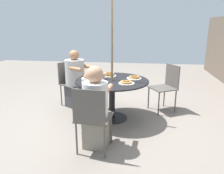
# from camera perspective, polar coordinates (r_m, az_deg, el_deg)

# --- Properties ---
(ground_plane) EXTENTS (12.00, 12.00, 0.00)m
(ground_plane) POSITION_cam_1_polar(r_m,az_deg,el_deg) (3.98, 0.00, -8.08)
(ground_plane) COLOR gray
(patio_table) EXTENTS (1.26, 1.26, 0.70)m
(patio_table) POSITION_cam_1_polar(r_m,az_deg,el_deg) (3.78, 0.00, -0.17)
(patio_table) COLOR black
(patio_table) RESTS_ON ground
(umbrella_pole) EXTENTS (0.04, 0.04, 2.25)m
(umbrella_pole) POSITION_cam_1_polar(r_m,az_deg,el_deg) (3.67, 0.00, 8.22)
(umbrella_pole) COLOR #846B4C
(umbrella_pole) RESTS_ON ground
(patio_chair_north) EXTENTS (0.59, 0.59, 0.89)m
(patio_chair_north) POSITION_cam_1_polar(r_m,az_deg,el_deg) (4.32, 14.03, 0.64)
(patio_chair_north) COLOR #514C47
(patio_chair_north) RESTS_ON ground
(patio_chair_east) EXTENTS (0.60, 0.60, 0.89)m
(patio_chair_east) POSITION_cam_1_polar(r_m,az_deg,el_deg) (4.58, -10.77, 1.70)
(patio_chair_east) COLOR #514C47
(patio_chair_east) RESTS_ON ground
(diner_east) EXTENTS (0.59, 0.63, 1.15)m
(diner_east) POSITION_cam_1_polar(r_m,az_deg,el_deg) (4.45, -9.34, 1.37)
(diner_east) COLOR #3D3D42
(diner_east) RESTS_ON ground
(patio_chair_south) EXTENTS (0.47, 0.47, 0.89)m
(patio_chair_south) POSITION_cam_1_polar(r_m,az_deg,el_deg) (2.78, -5.21, -7.45)
(patio_chair_south) COLOR #514C47
(patio_chair_south) RESTS_ON ground
(diner_south) EXTENTS (0.49, 0.37, 1.13)m
(diner_south) POSITION_cam_1_polar(r_m,az_deg,el_deg) (2.93, -4.17, -6.14)
(diner_south) COLOR gray
(diner_south) RESTS_ON ground
(pancake_plate_a) EXTENTS (0.26, 0.26, 0.05)m
(pancake_plate_a) POSITION_cam_1_polar(r_m,az_deg,el_deg) (3.52, 3.76, 1.15)
(pancake_plate_a) COLOR white
(pancake_plate_a) RESTS_ON patio_table
(pancake_plate_b) EXTENTS (0.26, 0.26, 0.08)m
(pancake_plate_b) POSITION_cam_1_polar(r_m,az_deg,el_deg) (4.03, -0.71, 3.24)
(pancake_plate_b) COLOR white
(pancake_plate_b) RESTS_ON patio_table
(pancake_plate_c) EXTENTS (0.26, 0.26, 0.06)m
(pancake_plate_c) POSITION_cam_1_polar(r_m,az_deg,el_deg) (3.85, 5.80, 2.45)
(pancake_plate_c) COLOR white
(pancake_plate_c) RESTS_ON patio_table
(pancake_plate_d) EXTENTS (0.26, 0.26, 0.07)m
(pancake_plate_d) POSITION_cam_1_polar(r_m,az_deg,el_deg) (3.85, -6.11, 2.52)
(pancake_plate_d) COLOR white
(pancake_plate_d) RESTS_ON patio_table
(syrup_bottle) EXTENTS (0.08, 0.06, 0.14)m
(syrup_bottle) POSITION_cam_1_polar(r_m,az_deg,el_deg) (3.36, -3.69, 1.06)
(syrup_bottle) COLOR #602D0F
(syrup_bottle) RESTS_ON patio_table
(coffee_cup) EXTENTS (0.09, 0.09, 0.10)m
(coffee_cup) POSITION_cam_1_polar(r_m,az_deg,el_deg) (4.10, -5.60, 3.66)
(coffee_cup) COLOR white
(coffee_cup) RESTS_ON patio_table
(drinking_glass_a) EXTENTS (0.07, 0.07, 0.11)m
(drinking_glass_a) POSITION_cam_1_polar(r_m,az_deg,el_deg) (3.79, -2.34, 2.81)
(drinking_glass_a) COLOR silver
(drinking_glass_a) RESTS_ON patio_table
(drinking_glass_b) EXTENTS (0.07, 0.07, 0.11)m
(drinking_glass_b) POSITION_cam_1_polar(r_m,az_deg,el_deg) (3.42, -7.34, 1.26)
(drinking_glass_b) COLOR silver
(drinking_glass_b) RESTS_ON patio_table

